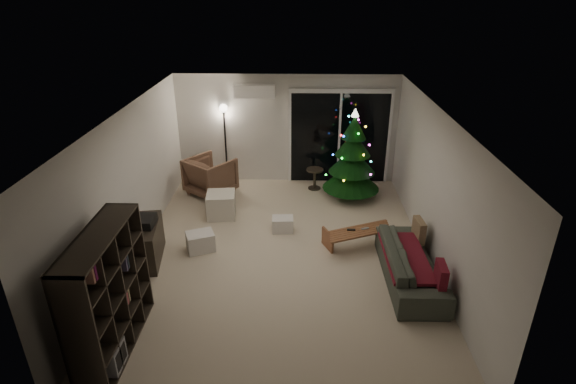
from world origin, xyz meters
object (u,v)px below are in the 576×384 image
coffee_table (359,239)px  christmas_tree (353,155)px  media_cabinet (147,243)px  sofa (411,264)px  bookshelf (92,293)px  armchair (211,176)px

coffee_table → christmas_tree: 2.27m
media_cabinet → christmas_tree: 4.52m
sofa → media_cabinet: bearing=83.4°
bookshelf → armchair: 4.74m
armchair → media_cabinet: bearing=115.3°
sofa → christmas_tree: christmas_tree is taller
media_cabinet → sofa: 4.33m
coffee_table → christmas_tree: bearing=65.4°
media_cabinet → christmas_tree: size_ratio=0.54×
bookshelf → christmas_tree: christmas_tree is taller
armchair → christmas_tree: christmas_tree is taller
sofa → christmas_tree: bearing=11.4°
bookshelf → media_cabinet: bookshelf is taller
armchair → coffee_table: 3.79m
armchair → sofa: size_ratio=0.46×
bookshelf → media_cabinet: 2.05m
bookshelf → media_cabinet: size_ratio=1.55×
bookshelf → christmas_tree: (3.67, 4.55, 0.17)m
armchair → christmas_tree: 3.15m
bookshelf → sofa: 4.59m
coffee_table → media_cabinet: bearing=164.0°
media_cabinet → sofa: (4.30, -0.47, -0.04)m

